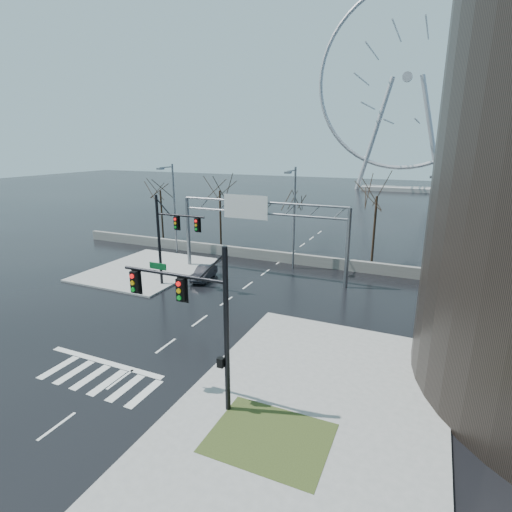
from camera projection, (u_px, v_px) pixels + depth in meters
The scene contains 18 objects.
ground at pixel (166, 346), 24.78m from camera, with size 260.00×260.00×0.00m, color black.
sidewalk_right_ext at pixel (332, 364), 22.61m from camera, with size 12.00×10.00×0.15m, color gray.
sidewalk_far at pixel (147, 269), 39.61m from camera, with size 10.00×12.00×0.15m, color gray.
grass_strip at pixel (270, 438), 16.82m from camera, with size 5.00×4.00×0.02m, color #303817.
barrier_wall at pixel (280, 257), 42.21m from camera, with size 52.00×0.50×1.10m, color slate.
signal_mast_near at pixel (199, 311), 17.89m from camera, with size 5.52×0.41×8.00m.
signal_mast_far at pixel (169, 233), 33.64m from camera, with size 4.72×0.41×8.00m.
sign_gantry at pixel (257, 222), 36.67m from camera, with size 16.36×0.40×7.60m.
streetlight_left at pixel (172, 202), 43.84m from camera, with size 0.50×2.55×10.00m.
streetlight_mid at pixel (293, 211), 38.36m from camera, with size 0.50×2.55×10.00m.
streetlight_right at pixel (428, 220), 33.67m from camera, with size 0.50×2.55×10.00m.
tree_far_left at pixel (161, 196), 51.40m from camera, with size 3.50×3.50×7.00m.
tree_left at pixel (220, 197), 47.34m from camera, with size 3.75×3.75×7.50m.
tree_center at pixel (294, 207), 44.91m from camera, with size 3.25×3.25×6.50m.
tree_right at pixel (376, 204), 40.23m from camera, with size 3.90×3.90×7.80m.
tree_far_right at pixel (463, 217), 37.76m from camera, with size 3.40×3.40×6.80m.
ferris_wheel at pixel (407, 85), 99.25m from camera, with size 45.00×6.00×50.91m.
car at pixel (204, 273), 36.72m from camera, with size 1.31×3.76×1.24m, color black.
Camera 1 is at (14.20, -18.12, 12.11)m, focal length 28.00 mm.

